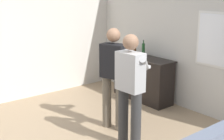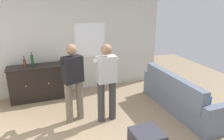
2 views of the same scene
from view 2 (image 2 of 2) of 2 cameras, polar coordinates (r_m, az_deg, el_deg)
name	(u,v)px [view 2 (image 2 of 2)]	position (r m, az deg, el deg)	size (l,w,h in m)	color
wall_back_with_window	(72,41)	(6.13, -10.49, 7.37)	(5.20, 0.15, 2.80)	beige
couch	(177,97)	(5.34, 16.62, -6.70)	(0.57, 2.40, 0.90)	slate
sideboard_cabinet	(37,83)	(5.96, -18.93, -3.13)	(1.38, 0.49, 0.91)	black
bottle_wine_green	(25,63)	(5.77, -21.86, 1.74)	(0.06, 0.06, 0.29)	#593314
bottle_liquor_amber	(32,60)	(5.83, -20.12, 2.41)	(0.06, 0.06, 0.34)	#1E4C23
person_standing_left	(73,79)	(4.57, -10.19, -2.42)	(0.53, 0.52, 1.68)	#6B6051
person_standing_right	(106,79)	(4.51, -1.45, -2.41)	(0.56, 0.48, 1.68)	#383838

